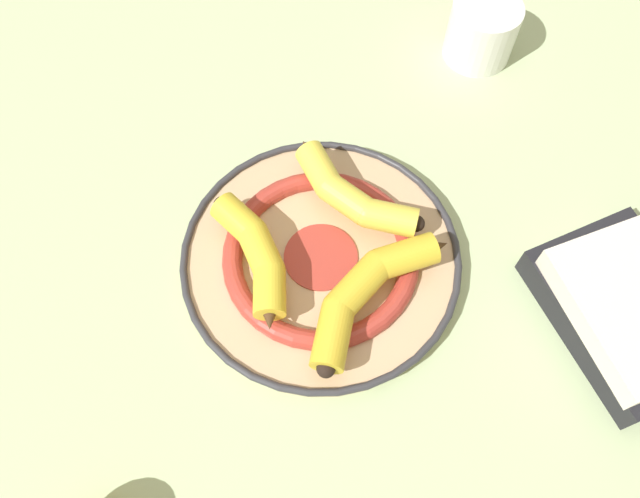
{
  "coord_description": "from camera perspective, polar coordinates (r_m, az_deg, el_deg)",
  "views": [
    {
      "loc": [
        0.14,
        -0.29,
        0.66
      ],
      "look_at": [
        -0.0,
        -0.01,
        0.04
      ],
      "focal_mm": 35.0,
      "sensor_mm": 36.0,
      "label": 1
    }
  ],
  "objects": [
    {
      "name": "coffee_mug",
      "position": [
        0.92,
        14.58,
        18.92
      ],
      "size": [
        0.09,
        0.13,
        0.08
      ],
      "rotation": [
        0.0,
        0.0,
        1.99
      ],
      "color": "white",
      "rests_on": "ground_plane"
    },
    {
      "name": "banana_b",
      "position": [
        0.66,
        4.41,
        -3.71
      ],
      "size": [
        0.1,
        0.2,
        0.04
      ],
      "rotation": [
        0.0,
        0.0,
        -1.82
      ],
      "color": "gold",
      "rests_on": "decorative_bowl"
    },
    {
      "name": "banana_a",
      "position": [
        0.71,
        2.72,
        5.08
      ],
      "size": [
        0.18,
        0.08,
        0.03
      ],
      "rotation": [
        0.0,
        0.0,
        -0.21
      ],
      "color": "yellow",
      "rests_on": "decorative_bowl"
    },
    {
      "name": "book_stack",
      "position": [
        0.75,
        26.32,
        -4.92
      ],
      "size": [
        0.25,
        0.24,
        0.07
      ],
      "rotation": [
        0.0,
        0.0,
        2.52
      ],
      "color": "black",
      "rests_on": "ground_plane"
    },
    {
      "name": "ground_plane",
      "position": [
        0.73,
        0.46,
        -0.71
      ],
      "size": [
        2.8,
        2.8,
        0.0
      ],
      "primitive_type": "plane",
      "color": "#B2C693"
    },
    {
      "name": "banana_c",
      "position": [
        0.68,
        -5.77,
        -0.62
      ],
      "size": [
        0.14,
        0.13,
        0.04
      ],
      "rotation": [
        0.0,
        0.0,
        -3.82
      ],
      "color": "yellow",
      "rests_on": "decorative_bowl"
    },
    {
      "name": "decorative_bowl",
      "position": [
        0.71,
        0.0,
        -0.82
      ],
      "size": [
        0.32,
        0.32,
        0.03
      ],
      "color": "tan",
      "rests_on": "ground_plane"
    }
  ]
}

